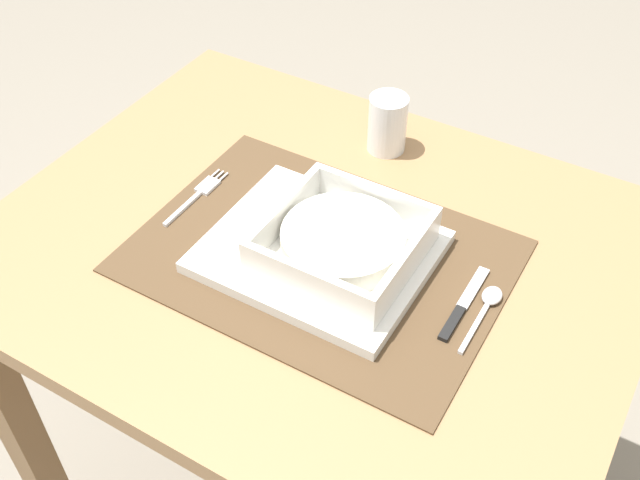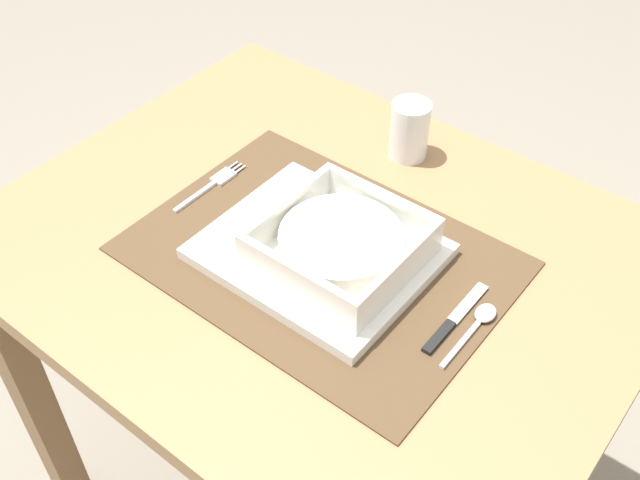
% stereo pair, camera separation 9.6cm
% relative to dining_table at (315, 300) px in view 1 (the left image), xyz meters
% --- Properties ---
extents(dining_table, '(0.85, 0.68, 0.72)m').
position_rel_dining_table_xyz_m(dining_table, '(0.00, 0.00, 0.00)').
color(dining_table, '#936D47').
rests_on(dining_table, ground).
extents(placemat, '(0.47, 0.34, 0.00)m').
position_rel_dining_table_xyz_m(placemat, '(0.02, -0.02, 0.12)').
color(placemat, '#4C3823').
rests_on(placemat, dining_table).
extents(serving_plate, '(0.28, 0.23, 0.02)m').
position_rel_dining_table_xyz_m(serving_plate, '(0.02, -0.02, 0.13)').
color(serving_plate, white).
rests_on(serving_plate, placemat).
extents(porridge_bowl, '(0.18, 0.18, 0.05)m').
position_rel_dining_table_xyz_m(porridge_bowl, '(0.05, -0.02, 0.16)').
color(porridge_bowl, white).
rests_on(porridge_bowl, serving_plate).
extents(fork, '(0.02, 0.14, 0.00)m').
position_rel_dining_table_xyz_m(fork, '(-0.19, 0.00, 0.12)').
color(fork, silver).
rests_on(fork, placemat).
extents(spoon, '(0.02, 0.12, 0.01)m').
position_rel_dining_table_xyz_m(spoon, '(0.24, 0.01, 0.12)').
color(spoon, silver).
rests_on(spoon, placemat).
extents(butter_knife, '(0.01, 0.13, 0.01)m').
position_rel_dining_table_xyz_m(butter_knife, '(0.22, -0.01, 0.12)').
color(butter_knife, black).
rests_on(butter_knife, placemat).
extents(drinking_glass, '(0.06, 0.06, 0.09)m').
position_rel_dining_table_xyz_m(drinking_glass, '(-0.01, 0.24, 0.16)').
color(drinking_glass, white).
rests_on(drinking_glass, dining_table).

